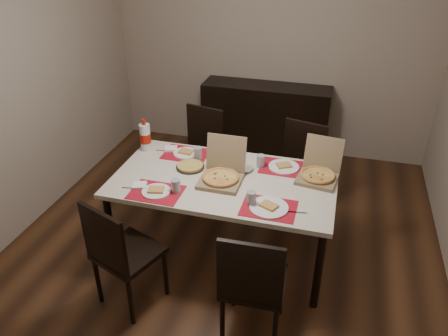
{
  "coord_description": "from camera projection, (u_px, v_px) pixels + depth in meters",
  "views": [
    {
      "loc": [
        0.84,
        -3.06,
        2.6
      ],
      "look_at": [
        0.02,
        -0.13,
        0.85
      ],
      "focal_mm": 35.0,
      "sensor_mm": 36.0,
      "label": 1
    }
  ],
  "objects": [
    {
      "name": "chair_near_left",
      "position": [
        120.0,
        252.0,
        3.14
      ],
      "size": [
        0.54,
        0.54,
        0.93
      ],
      "color": "black",
      "rests_on": "ground"
    },
    {
      "name": "soda_bottle",
      "position": [
        145.0,
        137.0,
        3.93
      ],
      "size": [
        0.1,
        0.1,
        0.3
      ],
      "color": "silver",
      "rests_on": "dining_table"
    },
    {
      "name": "setting_far_right",
      "position": [
        278.0,
        165.0,
        3.7
      ],
      "size": [
        0.47,
        0.3,
        0.11
      ],
      "color": "#B00B1F",
      "rests_on": "dining_table"
    },
    {
      "name": "faina_plate",
      "position": [
        190.0,
        166.0,
        3.7
      ],
      "size": [
        0.24,
        0.24,
        0.03
      ],
      "color": "black",
      "rests_on": "dining_table"
    },
    {
      "name": "chair_near_right",
      "position": [
        253.0,
        283.0,
        2.87
      ],
      "size": [
        0.44,
        0.44,
        0.93
      ],
      "color": "black",
      "rests_on": "ground"
    },
    {
      "name": "chair_far_left",
      "position": [
        200.0,
        149.0,
        4.54
      ],
      "size": [
        0.5,
        0.5,
        0.93
      ],
      "color": "black",
      "rests_on": "ground"
    },
    {
      "name": "pizza_box_center",
      "position": [
        222.0,
        175.0,
        3.51
      ],
      "size": [
        0.33,
        0.37,
        0.33
      ],
      "color": "olive",
      "rests_on": "dining_table"
    },
    {
      "name": "ground",
      "position": [
        226.0,
        241.0,
        4.05
      ],
      "size": [
        3.8,
        4.0,
        0.02
      ],
      "primitive_type": "cube",
      "color": "#482916",
      "rests_on": "ground"
    },
    {
      "name": "setting_far_left",
      "position": [
        187.0,
        153.0,
        3.9
      ],
      "size": [
        0.49,
        0.3,
        0.11
      ],
      "color": "#B00B1F",
      "rests_on": "dining_table"
    },
    {
      "name": "chair_far_right",
      "position": [
        299.0,
        166.0,
        4.21
      ],
      "size": [
        0.51,
        0.51,
        0.93
      ],
      "color": "black",
      "rests_on": "ground"
    },
    {
      "name": "room_walls",
      "position": [
        241.0,
        40.0,
        3.54
      ],
      "size": [
        3.84,
        4.02,
        2.62
      ],
      "color": "gray",
      "rests_on": "ground"
    },
    {
      "name": "dip_bowl",
      "position": [
        245.0,
        169.0,
        3.66
      ],
      "size": [
        0.16,
        0.16,
        0.03
      ],
      "primitive_type": "imported",
      "rotation": [
        0.0,
        0.0,
        -0.24
      ],
      "color": "white",
      "rests_on": "dining_table"
    },
    {
      "name": "dining_table",
      "position": [
        224.0,
        186.0,
        3.59
      ],
      "size": [
        1.8,
        1.0,
        0.75
      ],
      "color": "beige",
      "rests_on": "ground"
    },
    {
      "name": "setting_near_left",
      "position": [
        159.0,
        189.0,
        3.38
      ],
      "size": [
        0.49,
        0.3,
        0.11
      ],
      "color": "#B00B1F",
      "rests_on": "dining_table"
    },
    {
      "name": "pizza_box_right",
      "position": [
        319.0,
        172.0,
        3.54
      ],
      "size": [
        0.35,
        0.38,
        0.31
      ],
      "color": "olive",
      "rests_on": "dining_table"
    },
    {
      "name": "setting_near_right",
      "position": [
        265.0,
        205.0,
        3.19
      ],
      "size": [
        0.48,
        0.3,
        0.11
      ],
      "color": "#B00B1F",
      "rests_on": "dining_table"
    },
    {
      "name": "napkin_loose",
      "position": [
        219.0,
        180.0,
        3.51
      ],
      "size": [
        0.16,
        0.16,
        0.02
      ],
      "primitive_type": "cube",
      "rotation": [
        0.0,
        0.0,
        0.9
      ],
      "color": "white",
      "rests_on": "dining_table"
    },
    {
      "name": "sideboard",
      "position": [
        265.0,
        121.0,
        5.3
      ],
      "size": [
        1.5,
        0.4,
        0.9
      ],
      "primitive_type": "cube",
      "color": "black",
      "rests_on": "ground"
    }
  ]
}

